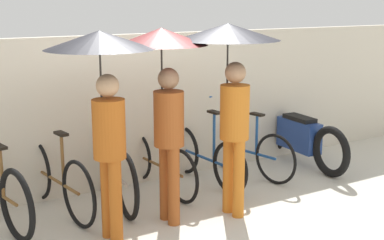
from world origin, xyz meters
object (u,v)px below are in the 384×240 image
object	(u,v)px
parked_bicycle_5	(246,149)
pedestrian_leading	(103,75)
pedestrian_center	(164,73)
parked_bicycle_2	(113,171)
parked_bicycle_3	(158,163)
pedestrian_trailing	(230,61)
parked_bicycle_4	(205,157)
motorcycle	(299,137)
parked_bicycle_1	(56,179)

from	to	relation	value
parked_bicycle_5	pedestrian_leading	world-z (taller)	pedestrian_leading
pedestrian_leading	pedestrian_center	xyz separation A→B (m)	(0.72, 0.08, -0.04)
parked_bicycle_2	parked_bicycle_3	bearing A→B (deg)	-74.73
pedestrian_center	pedestrian_trailing	xyz separation A→B (m)	(0.71, -0.18, 0.10)
parked_bicycle_3	pedestrian_trailing	bearing A→B (deg)	-164.84
parked_bicycle_4	motorcycle	size ratio (longest dim) A/B	0.80
parked_bicycle_1	parked_bicycle_3	distance (m)	1.32
parked_bicycle_3	motorcycle	bearing A→B (deg)	-94.87
parked_bicycle_3	pedestrian_trailing	size ratio (longest dim) A/B	0.81
parked_bicycle_3	pedestrian_center	xyz separation A→B (m)	(-0.36, -0.85, 1.27)
motorcycle	parked_bicycle_4	bearing A→B (deg)	94.31
parked_bicycle_3	pedestrian_leading	distance (m)	1.94
parked_bicycle_4	motorcycle	distance (m)	1.64
parked_bicycle_3	motorcycle	xyz separation A→B (m)	(2.29, -0.07, 0.05)
parked_bicycle_1	motorcycle	xyz separation A→B (m)	(3.61, -0.05, 0.01)
parked_bicycle_2	pedestrian_trailing	distance (m)	1.91
parked_bicycle_2	parked_bicycle_5	size ratio (longest dim) A/B	1.09
parked_bicycle_2	pedestrian_center	size ratio (longest dim) A/B	0.87
parked_bicycle_1	motorcycle	world-z (taller)	parked_bicycle_1
parked_bicycle_4	pedestrian_trailing	xyz separation A→B (m)	(-0.32, -0.96, 1.36)
parked_bicycle_3	pedestrian_leading	size ratio (longest dim) A/B	0.83
parked_bicycle_3	parked_bicycle_4	size ratio (longest dim) A/B	1.03
parked_bicycle_2	parked_bicycle_3	size ratio (longest dim) A/B	1.06
parked_bicycle_1	parked_bicycle_2	bearing A→B (deg)	-103.30
pedestrian_leading	pedestrian_trailing	xyz separation A→B (m)	(1.42, -0.10, 0.06)
parked_bicycle_1	pedestrian_trailing	size ratio (longest dim) A/B	0.85
pedestrian_trailing	parked_bicycle_5	bearing A→B (deg)	41.89
pedestrian_leading	parked_bicycle_4	bearing A→B (deg)	22.96
parked_bicycle_5	pedestrian_center	bearing A→B (deg)	104.15
parked_bicycle_3	motorcycle	size ratio (longest dim) A/B	0.82
parked_bicycle_1	motorcycle	bearing A→B (deg)	-97.80
parked_bicycle_3	motorcycle	world-z (taller)	parked_bicycle_3
pedestrian_trailing	motorcycle	bearing A→B (deg)	23.80
pedestrian_leading	pedestrian_trailing	distance (m)	1.43
parked_bicycle_3	parked_bicycle_5	size ratio (longest dim) A/B	1.02
parked_bicycle_2	motorcycle	world-z (taller)	parked_bicycle_2
parked_bicycle_5	parked_bicycle_4	bearing A→B (deg)	78.89
parked_bicycle_2	parked_bicycle_4	size ratio (longest dim) A/B	1.09
pedestrian_leading	pedestrian_center	size ratio (longest dim) A/B	1.00
pedestrian_center	motorcycle	world-z (taller)	pedestrian_center
parked_bicycle_5	pedestrian_center	size ratio (longest dim) A/B	0.81
pedestrian_trailing	motorcycle	xyz separation A→B (m)	(1.95, 0.97, -1.32)
pedestrian_center	parked_bicycle_4	bearing A→B (deg)	36.72
pedestrian_center	pedestrian_trailing	bearing A→B (deg)	-14.98
pedestrian_center	motorcycle	distance (m)	3.03
parked_bicycle_4	pedestrian_center	size ratio (longest dim) A/B	0.80
parked_bicycle_5	pedestrian_leading	bearing A→B (deg)	99.15
parked_bicycle_2	motorcycle	size ratio (longest dim) A/B	0.87
parked_bicycle_3	pedestrian_trailing	world-z (taller)	pedestrian_trailing
parked_bicycle_4	pedestrian_leading	xyz separation A→B (m)	(-1.74, -0.86, 1.30)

